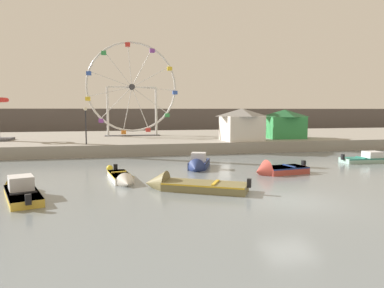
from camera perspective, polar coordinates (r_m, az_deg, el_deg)
ground_plane at (r=17.14m, az=15.48°, el=-8.77°), size 240.00×240.00×0.00m
quay_promenade at (r=43.31m, az=-1.76°, el=0.73°), size 110.00×21.51×1.08m
distant_town_skyline at (r=68.12m, az=-5.61°, el=3.86°), size 140.00×3.00×4.40m
motorboat_mustard_yellow at (r=19.53m, az=-26.06°, el=-6.56°), size 2.99×5.50×1.47m
motorboat_white_red_stripe at (r=20.89m, az=-11.26°, el=-5.49°), size 1.65×4.15×1.03m
motorboat_seafoam at (r=32.02m, az=27.88°, el=-2.13°), size 5.37×1.52×1.35m
motorboat_faded_red at (r=23.71m, az=13.32°, el=-4.16°), size 3.87×2.07×1.50m
motorboat_olive_wood at (r=18.61m, az=-1.29°, el=-6.68°), size 5.55×3.94×1.46m
motorboat_navy_blue at (r=25.04m, az=1.01°, el=-3.25°), size 2.45×3.88×1.48m
ferris_wheel_white_frame at (r=42.93m, az=-9.71°, el=8.80°), size 10.84×1.20×11.14m
carnival_booth_white_ticket at (r=35.95m, az=8.08°, el=3.25°), size 4.40×3.69×3.25m
carnival_booth_green_kiosk at (r=39.92m, az=14.75°, el=3.26°), size 4.41×3.90×3.13m
promenade_lamp_near at (r=32.96m, az=-16.85°, el=3.80°), size 0.32×0.32×3.34m
mooring_buoy_orange at (r=24.64m, az=-13.19°, el=-3.85°), size 0.44×0.44×0.44m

